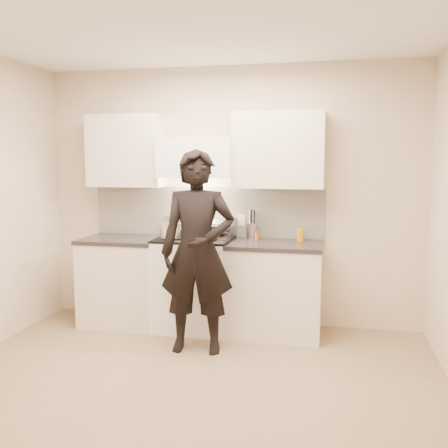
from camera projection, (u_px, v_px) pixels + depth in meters
The scene contains 11 objects.
ground_plane at pixel (183, 391), 3.75m from camera, with size 4.00×4.00×0.00m, color #866F52.
room_shell at pixel (188, 176), 3.92m from camera, with size 4.04×3.54×2.70m.
stove at pixel (195, 283), 5.13m from camera, with size 0.76×0.65×0.96m.
counter_right at pixel (275, 288), 4.96m from camera, with size 0.92×0.67×0.92m.
counter_left at pixel (124, 280), 5.30m from camera, with size 0.82×0.67×0.92m.
wok at pixel (217, 226), 5.16m from camera, with size 0.35×0.43×0.28m.
stock_pot at pixel (172, 230), 4.99m from camera, with size 0.32×0.23×0.15m.
utensil_crock at pixel (252, 229), 5.19m from camera, with size 0.11×0.11×0.30m.
spice_jar at pixel (257, 235), 5.11m from camera, with size 0.04×0.04×0.09m.
oil_glass at pixel (301, 235), 5.00m from camera, with size 0.07×0.07×0.13m.
person at pixel (198, 252), 4.46m from camera, with size 0.67×0.44×1.82m, color black.
Camera 1 is at (1.05, -3.42, 1.70)m, focal length 40.00 mm.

